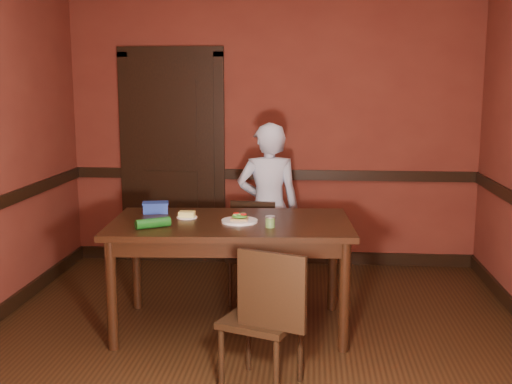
% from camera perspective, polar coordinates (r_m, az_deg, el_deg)
% --- Properties ---
extents(floor, '(4.00, 4.50, 0.01)m').
position_cam_1_polar(floor, '(4.46, -0.40, -14.19)').
color(floor, black).
rests_on(floor, ground).
extents(wall_back, '(4.00, 0.02, 2.70)m').
position_cam_1_polar(wall_back, '(6.34, 1.47, 5.60)').
color(wall_back, maroon).
rests_on(wall_back, ground).
extents(wall_front, '(4.00, 0.02, 2.70)m').
position_cam_1_polar(wall_front, '(1.91, -6.71, -4.42)').
color(wall_front, maroon).
rests_on(wall_front, ground).
extents(dado_back, '(4.00, 0.03, 0.10)m').
position_cam_1_polar(dado_back, '(6.37, 1.45, 1.56)').
color(dado_back, black).
rests_on(dado_back, ground).
extents(baseboard_back, '(4.00, 0.03, 0.12)m').
position_cam_1_polar(baseboard_back, '(6.55, 1.42, -5.74)').
color(baseboard_back, black).
rests_on(baseboard_back, ground).
extents(door, '(1.05, 0.07, 2.20)m').
position_cam_1_polar(door, '(6.47, -7.45, 3.31)').
color(door, black).
rests_on(door, ground).
extents(dining_table, '(1.79, 1.08, 0.81)m').
position_cam_1_polar(dining_table, '(4.77, -2.23, -7.38)').
color(dining_table, black).
rests_on(dining_table, floor).
extents(chair_far, '(0.42, 0.42, 0.82)m').
position_cam_1_polar(chair_far, '(5.32, -0.25, -5.52)').
color(chair_far, black).
rests_on(chair_far, floor).
extents(chair_near, '(0.54, 0.54, 0.89)m').
position_cam_1_polar(chair_near, '(3.86, 0.50, -11.05)').
color(chair_near, black).
rests_on(chair_near, floor).
extents(person, '(0.58, 0.42, 1.47)m').
position_cam_1_polar(person, '(5.52, 1.11, -1.45)').
color(person, '#AFBED9').
rests_on(person, floor).
extents(sandwich_plate, '(0.26, 0.26, 0.07)m').
position_cam_1_polar(sandwich_plate, '(4.62, -1.47, -2.48)').
color(sandwich_plate, white).
rests_on(sandwich_plate, dining_table).
extents(sauce_jar, '(0.07, 0.07, 0.08)m').
position_cam_1_polar(sauce_jar, '(4.46, 1.26, -2.65)').
color(sauce_jar, '#58823E').
rests_on(sauce_jar, dining_table).
extents(cheese_saucer, '(0.15, 0.15, 0.05)m').
position_cam_1_polar(cheese_saucer, '(4.80, -6.16, -2.07)').
color(cheese_saucer, white).
rests_on(cheese_saucer, dining_table).
extents(food_tub, '(0.22, 0.17, 0.08)m').
position_cam_1_polar(food_tub, '(5.00, -8.92, -1.37)').
color(food_tub, '#2544B8').
rests_on(food_tub, dining_table).
extents(wrapped_veg, '(0.24, 0.19, 0.07)m').
position_cam_1_polar(wrapped_veg, '(4.50, -9.14, -2.74)').
color(wrapped_veg, '#124E15').
rests_on(wrapped_veg, dining_table).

